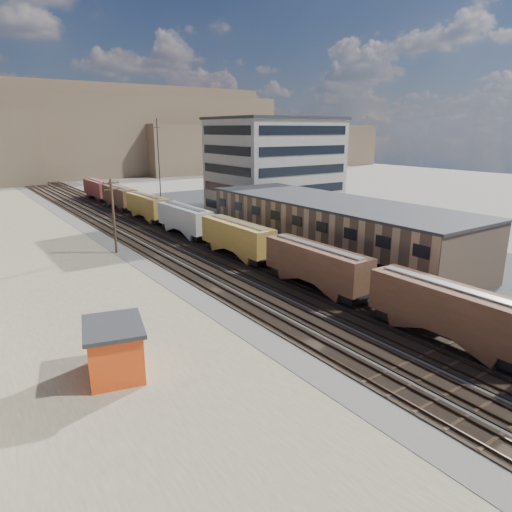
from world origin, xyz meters
TOP-DOWN VIEW (x-y plane):
  - ground at (0.00, 0.00)m, footprint 300.00×300.00m
  - ballast_bed at (0.00, 50.00)m, footprint 18.00×200.00m
  - dirt_yard at (-20.00, 40.00)m, footprint 24.00×180.00m
  - asphalt_lot at (22.00, 35.00)m, footprint 26.00×120.00m
  - rail_tracks at (-0.55, 50.00)m, footprint 11.40×200.00m
  - freight_train at (3.80, 38.46)m, footprint 3.00×119.74m
  - warehouse at (14.98, 25.00)m, footprint 12.40×40.40m
  - office_tower at (27.95, 54.95)m, footprint 22.60×18.60m
  - utility_pole_north at (-8.50, 42.00)m, footprint 2.20×0.32m
  - radio_mast at (6.00, 60.00)m, footprint 1.20×0.16m
  - hills_north at (0.17, 167.92)m, footprint 265.00×80.00m
  - maintenance_shed at (-18.96, 10.57)m, footprint 4.97×5.79m
  - parked_car_blue at (21.90, 58.50)m, footprint 5.73×5.02m
  - parked_car_far at (26.59, 42.66)m, footprint 2.06×4.13m

SIDE VIEW (x-z plane):
  - ground at x=0.00m, z-range 0.00..0.00m
  - dirt_yard at x=-20.00m, z-range 0.00..0.03m
  - asphalt_lot at x=22.00m, z-range 0.00..0.04m
  - ballast_bed at x=0.00m, z-range 0.00..0.06m
  - rail_tracks at x=-0.55m, z-range -0.01..0.23m
  - parked_car_far at x=26.59m, z-range 0.00..1.35m
  - parked_car_blue at x=21.90m, z-range 0.00..1.47m
  - maintenance_shed at x=-18.96m, z-range 0.04..3.71m
  - freight_train at x=3.80m, z-range 0.56..5.02m
  - warehouse at x=14.98m, z-range 0.03..7.28m
  - utility_pole_north at x=-8.50m, z-range 0.30..10.30m
  - radio_mast at x=6.00m, z-range 0.12..18.12m
  - office_tower at x=27.95m, z-range 0.04..18.49m
  - hills_north at x=0.17m, z-range -1.90..30.10m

